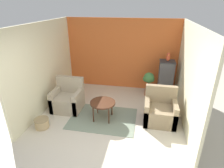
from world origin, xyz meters
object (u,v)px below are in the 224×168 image
(coffee_table, at_px, (103,104))
(parrot, at_px, (168,57))
(armchair_right, at_px, (160,111))
(potted_plant, at_px, (149,81))
(birdcage, at_px, (165,80))
(armchair_left, at_px, (68,100))
(wicker_basket, at_px, (42,123))

(coffee_table, relative_size, parrot, 2.45)
(armchair_right, xyz_separation_m, potted_plant, (-0.34, 1.51, 0.24))
(birdcage, distance_m, parrot, 0.77)
(coffee_table, xyz_separation_m, potted_plant, (1.19, 1.68, 0.08))
(armchair_right, xyz_separation_m, parrot, (0.21, 1.57, 1.06))
(armchair_left, relative_size, parrot, 3.39)
(armchair_right, xyz_separation_m, birdcage, (0.21, 1.56, 0.30))
(potted_plant, bearing_deg, birdcage, 5.80)
(parrot, distance_m, potted_plant, 0.99)
(coffee_table, xyz_separation_m, wicker_basket, (-1.44, -0.69, -0.33))
(coffee_table, height_order, potted_plant, potted_plant)
(armchair_left, xyz_separation_m, wicker_basket, (-0.29, -1.01, -0.17))
(armchair_left, height_order, parrot, parrot)
(parrot, bearing_deg, armchair_right, -97.54)
(coffee_table, distance_m, armchair_right, 1.54)
(armchair_left, distance_m, parrot, 3.38)
(coffee_table, relative_size, birdcage, 0.55)
(wicker_basket, bearing_deg, potted_plant, 42.07)
(birdcage, bearing_deg, coffee_table, -134.92)
(coffee_table, distance_m, armchair_left, 1.20)
(parrot, height_order, potted_plant, parrot)
(armchair_left, bearing_deg, parrot, 26.30)
(armchair_right, height_order, potted_plant, armchair_right)
(armchair_left, relative_size, armchair_right, 1.00)
(birdcage, xyz_separation_m, potted_plant, (-0.54, -0.06, -0.06))
(parrot, bearing_deg, wicker_basket, -142.55)
(potted_plant, distance_m, wicker_basket, 3.56)
(birdcage, distance_m, wicker_basket, 4.02)
(wicker_basket, bearing_deg, coffee_table, 25.66)
(armchair_right, distance_m, wicker_basket, 3.09)
(parrot, height_order, wicker_basket, parrot)
(coffee_table, xyz_separation_m, birdcage, (1.73, 1.73, 0.14))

